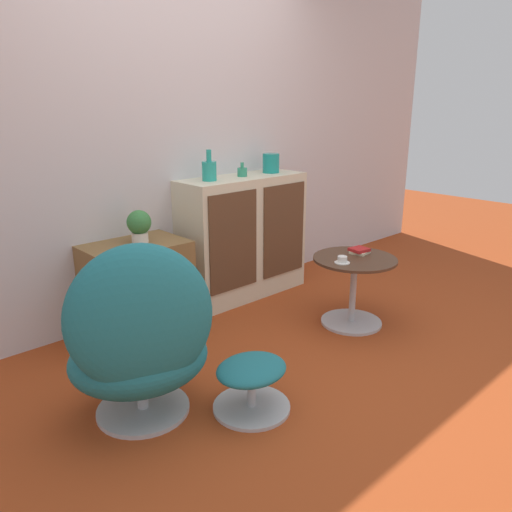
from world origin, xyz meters
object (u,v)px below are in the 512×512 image
ottoman (251,378)px  egg_chair (140,339)px  tv_console (138,288)px  coffee_table (353,284)px  vase_inner_right (271,163)px  potted_plant (139,225)px  book_stack (360,251)px  teacup (342,260)px  vase_inner_left (242,172)px  sideboard (243,237)px  vase_leftmost (209,170)px

ottoman → egg_chair: bearing=145.4°
tv_console → egg_chair: bearing=-119.3°
coffee_table → vase_inner_right: 1.22m
potted_plant → book_stack: bearing=-36.1°
vase_inner_right → coffee_table: bearing=-97.9°
ottoman → coffee_table: coffee_table is taller
teacup → book_stack: (0.26, 0.05, 0.00)m
tv_console → vase_inner_right: bearing=1.4°
egg_chair → vase_inner_left: (1.48, 0.93, 0.56)m
tv_console → vase_inner_left: 1.19m
ottoman → vase_inner_right: bearing=42.5°
tv_console → ottoman: bearing=-93.2°
coffee_table → sideboard: bearing=100.3°
vase_leftmost → vase_inner_right: vase_leftmost is taller
egg_chair → vase_leftmost: (1.16, 0.93, 0.60)m
potted_plant → coffee_table: bearing=-39.9°
sideboard → book_stack: sideboard is taller
egg_chair → teacup: bearing=-1.4°
egg_chair → vase_leftmost: bearing=38.8°
vase_inner_left → teacup: bearing=-88.8°
sideboard → teacup: (0.02, -0.96, 0.03)m
sideboard → book_stack: (0.28, -0.91, 0.03)m
sideboard → teacup: 0.97m
tv_console → book_stack: (1.26, -0.88, 0.20)m
tv_console → vase_leftmost: (0.66, 0.03, 0.73)m
tv_console → ottoman: 1.21m
ottoman → teacup: teacup is taller
coffee_table → vase_inner_left: size_ratio=5.37×
tv_console → vase_inner_right: (1.28, 0.03, 0.73)m
tv_console → vase_inner_left: bearing=1.9°
sideboard → vase_inner_right: size_ratio=6.97×
sideboard → book_stack: 0.96m
teacup → book_stack: bearing=11.2°
vase_inner_right → vase_inner_left: bearing=180.0°
ottoman → book_stack: bearing=13.5°
tv_console → book_stack: 1.55m
potted_plant → book_stack: size_ratio=1.56×
sideboard → vase_leftmost: vase_leftmost is taller
ottoman → potted_plant: size_ratio=1.84×
coffee_table → book_stack: bearing=21.2°
vase_inner_right → potted_plant: size_ratio=0.70×
vase_inner_right → teacup: bearing=-106.6°
egg_chair → book_stack: (1.76, 0.02, 0.07)m
coffee_table → tv_console: bearing=141.2°
egg_chair → teacup: 1.50m
egg_chair → ottoman: egg_chair is taller
tv_console → potted_plant: (0.04, 0.00, 0.43)m
vase_inner_right → potted_plant: bearing=-178.5°
book_stack → coffee_table: bearing=-158.8°
sideboard → egg_chair: (-1.48, -0.93, -0.05)m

